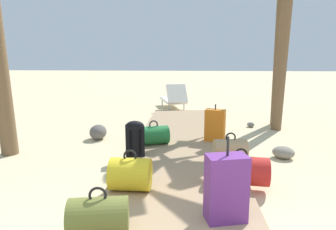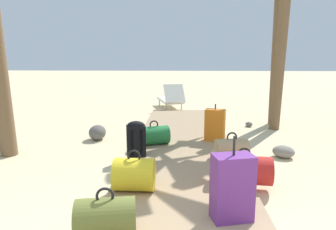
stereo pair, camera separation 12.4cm
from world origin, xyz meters
name	(u,v)px [view 1 (the left image)]	position (x,y,z in m)	size (l,w,h in m)	color
ground_plane	(181,162)	(0.00, 2.86, 0.00)	(60.00, 60.00, 0.00)	beige
boardwalk	(182,146)	(0.00, 3.57, 0.04)	(1.77, 7.15, 0.08)	tan
duffel_bag_tan	(230,149)	(0.77, 2.80, 0.24)	(0.53, 0.38, 0.43)	tan
suitcase_orange	(215,125)	(0.61, 3.84, 0.38)	(0.41, 0.29, 0.71)	orange
duffel_bag_red	(240,170)	(0.77, 1.87, 0.26)	(0.73, 0.43, 0.47)	red
suitcase_purple	(226,188)	(0.49, 1.00, 0.41)	(0.43, 0.32, 0.85)	#6B2D84
backpack_black	(135,138)	(-0.75, 2.87, 0.38)	(0.33, 0.26, 0.58)	black
duffel_bag_green	(154,135)	(-0.52, 3.54, 0.25)	(0.62, 0.49, 0.45)	#237538
duffel_bag_yellow	(130,174)	(-0.57, 1.61, 0.28)	(0.49, 0.40, 0.50)	gold
duffel_bag_olive	(99,215)	(-0.69, 0.69, 0.25)	(0.59, 0.42, 0.45)	olive
lounge_chair	(174,99)	(-0.39, 7.81, 0.33)	(0.99, 1.62, 0.81)	white
rock_right_mid	(283,152)	(1.69, 3.15, 0.10)	(0.36, 0.32, 0.20)	gray
rock_right_near	(251,125)	(1.59, 5.38, 0.06)	(0.18, 0.16, 0.12)	slate
rock_left_far	(98,132)	(-1.73, 4.07, 0.15)	(0.43, 0.34, 0.30)	#5B5651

